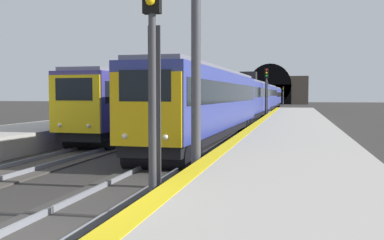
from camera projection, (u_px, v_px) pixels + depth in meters
The scene contains 10 objects.
platform_right at pixel (283, 239), 7.19m from camera, with size 112.00×4.87×1.00m, color #ADA89E.
platform_right_edge_strip at pixel (152, 201), 7.65m from camera, with size 112.00×0.50×0.01m, color yellow.
train_main_approaching at pixel (257, 98), 55.91m from camera, with size 84.19×3.21×5.11m.
train_adjacent_platform at pixel (180, 99), 39.18m from camera, with size 37.93×3.26×5.03m.
railway_signal_near at pixel (153, 82), 9.71m from camera, with size 0.39×0.38×5.29m.
railway_signal_mid at pixel (266, 89), 46.41m from camera, with size 0.39×0.38×5.53m.
railway_signal_far at pixel (283, 94), 105.68m from camera, with size 0.39×0.38×4.69m.
overhead_signal_gantry at pixel (53, 4), 13.82m from camera, with size 0.70×9.33×7.35m.
tunnel_portal at pixel (270, 90), 128.57m from camera, with size 3.02×21.19×11.87m.
catenary_mast_near at pixel (157, 88), 57.31m from camera, with size 0.22×2.04×7.11m.
Camera 1 is at (-7.21, -4.80, 2.82)m, focal length 42.09 mm.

